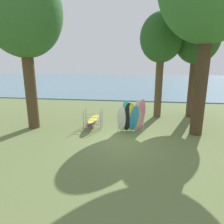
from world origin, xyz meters
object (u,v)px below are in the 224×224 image
Objects in this scene: board_storage_rack at (93,120)px; tree_mid_behind at (197,40)px; tree_foreground_left at (23,13)px; tree_far_left_back at (161,40)px; leaning_board_pile at (131,117)px.

tree_mid_behind is at bearing 28.44° from board_storage_rack.
tree_mid_behind is 9.37m from board_storage_rack.
tree_foreground_left is 11.58m from tree_mid_behind.
board_storage_rack is (3.85, 0.37, -6.38)m from tree_foreground_left.
tree_mid_behind reaches higher than board_storage_rack.
tree_foreground_left is at bearing -155.89° from tree_far_left_back.
tree_mid_behind is 2.59m from tree_far_left_back.
leaning_board_pile reaches higher than board_storage_rack.
tree_far_left_back is 7.51m from board_storage_rack.
tree_far_left_back reaches higher than leaning_board_pile.
tree_foreground_left is 1.27× the size of tree_far_left_back.
tree_foreground_left is at bearing 177.83° from leaning_board_pile.
tree_far_left_back is (8.20, 3.67, -1.22)m from tree_foreground_left.
board_storage_rack is at bearing 5.42° from tree_foreground_left.
tree_foreground_left reaches higher than board_storage_rack.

